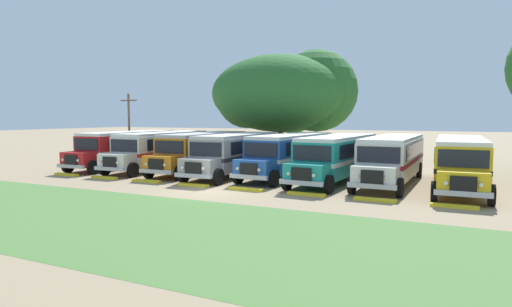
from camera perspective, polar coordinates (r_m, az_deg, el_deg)
ground_plane at (r=23.73m, az=-6.08°, el=-4.92°), size 220.00×220.00×0.00m
foreground_grass_strip at (r=18.12m, az=-18.40°, el=-8.20°), size 80.00×9.41×0.01m
parked_bus_slot_0 at (r=36.44m, az=-16.59°, el=0.83°), size 2.97×10.88×2.82m
parked_bus_slot_1 at (r=34.31m, az=-12.32°, el=0.68°), size 3.08×10.89×2.82m
parked_bus_slot_2 at (r=32.35m, az=-6.96°, el=0.51°), size 3.00×10.88×2.82m
parked_bus_slot_3 at (r=30.22m, az=-2.52°, el=0.23°), size 3.02×10.88×2.82m
parked_bus_slot_4 at (r=29.56m, az=4.56°, el=0.12°), size 3.17×10.91×2.82m
parked_bus_slot_5 at (r=27.73m, az=10.65°, el=-0.26°), size 3.20×10.91×2.82m
parked_bus_slot_6 at (r=27.56m, az=17.50°, el=-0.44°), size 2.85×10.86×2.82m
parked_bus_slot_7 at (r=26.89m, az=25.29°, el=-0.81°), size 3.00×10.88×2.82m
curb_wheelstop_0 at (r=32.33m, az=-23.64°, el=-2.55°), size 2.00×0.36×0.15m
curb_wheelstop_1 at (r=29.81m, az=-19.32°, el=-3.01°), size 2.00×0.36×0.15m
curb_wheelstop_2 at (r=27.49m, az=-14.23°, el=-3.53°), size 2.00×0.36×0.15m
curb_wheelstop_3 at (r=25.43m, az=-8.26°, el=-4.11°), size 2.00×0.36×0.15m
curb_wheelstop_4 at (r=23.69m, az=-1.31°, el=-4.72°), size 2.00×0.36×0.15m
curb_wheelstop_5 at (r=22.35m, az=6.61°, el=-5.33°), size 2.00×0.36×0.15m
curb_wheelstop_6 at (r=21.49m, az=15.37°, el=-5.89°), size 2.00×0.36×0.15m
curb_wheelstop_7 at (r=21.16m, az=24.64°, el=-6.33°), size 2.00×0.36×0.15m
broad_shade_tree at (r=39.92m, az=3.92°, el=7.74°), size 13.06×11.56×10.02m
utility_pole at (r=40.94m, az=-16.35°, el=3.63°), size 1.80×0.20×6.08m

